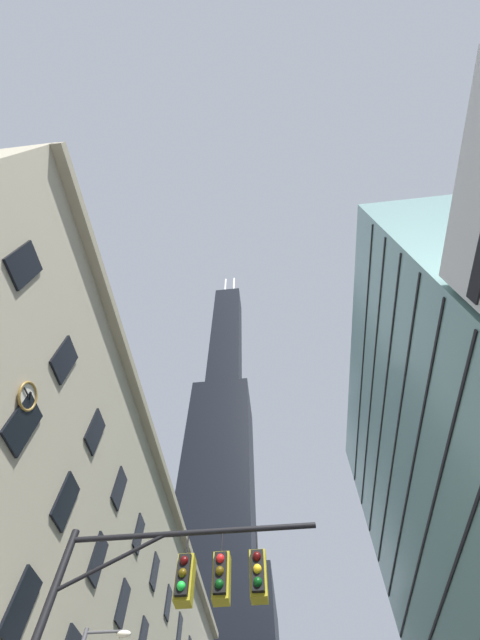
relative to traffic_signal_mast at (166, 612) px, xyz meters
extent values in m
cube|color=#9E937A|center=(-6.81, 20.65, 17.42)|extent=(0.70, 58.32, 0.60)
cube|color=black|center=(-7.01, 5.49, 2.68)|extent=(0.14, 1.40, 2.20)
cube|color=black|center=(-7.01, 0.49, 6.88)|extent=(0.14, 1.40, 2.20)
cube|color=black|center=(-7.01, 5.49, 6.88)|extent=(0.14, 1.40, 2.20)
cube|color=black|center=(-7.01, 10.49, 6.88)|extent=(0.14, 1.40, 2.20)
cube|color=black|center=(-7.01, 15.49, 6.88)|extent=(0.14, 1.40, 2.20)
cube|color=black|center=(-7.01, 20.49, 6.88)|extent=(0.14, 1.40, 2.20)
cube|color=black|center=(-7.01, -4.51, 11.08)|extent=(0.14, 1.40, 2.20)
cube|color=black|center=(-7.01, 0.49, 11.08)|extent=(0.14, 1.40, 2.20)
cube|color=black|center=(-7.01, 5.49, 11.08)|extent=(0.14, 1.40, 2.20)
cube|color=black|center=(-7.01, 10.49, 11.08)|extent=(0.14, 1.40, 2.20)
cube|color=black|center=(-7.01, 15.49, 11.08)|extent=(0.14, 1.40, 2.20)
cube|color=black|center=(-7.01, 20.49, 11.08)|extent=(0.14, 1.40, 2.20)
cube|color=black|center=(-7.01, 25.49, 11.08)|extent=(0.14, 1.40, 2.20)
cube|color=black|center=(-7.01, 30.49, 11.08)|extent=(0.14, 1.40, 2.20)
torus|color=olive|center=(-6.94, -0.17, 7.73)|extent=(0.11, 1.24, 1.24)
cylinder|color=silver|center=(-6.98, -0.17, 7.73)|extent=(0.05, 1.07, 1.07)
cube|color=black|center=(-6.91, -0.08, 7.83)|extent=(0.03, 0.26, 0.29)
cube|color=black|center=(-6.91, -0.39, 7.72)|extent=(0.03, 0.47, 0.06)
cube|color=black|center=(-14.84, 92.98, 74.45)|extent=(20.68, 20.68, 67.35)
cube|color=black|center=(-14.84, 92.98, 150.22)|extent=(13.29, 13.29, 84.19)
cylinder|color=silver|center=(-17.50, 92.98, 206.25)|extent=(1.20, 1.20, 27.88)
cylinder|color=silver|center=(-12.19, 92.98, 206.25)|extent=(1.20, 1.20, 27.88)
cube|color=black|center=(14.90, 23.63, 10.48)|extent=(0.12, 40.60, 0.24)
cube|color=black|center=(14.90, 23.63, 14.48)|extent=(0.12, 40.60, 0.24)
cube|color=black|center=(14.90, 23.63, 18.48)|extent=(0.12, 40.60, 0.24)
cube|color=black|center=(14.90, 23.63, 22.48)|extent=(0.12, 40.60, 0.24)
cube|color=black|center=(14.90, 23.63, 26.48)|extent=(0.12, 40.60, 0.24)
cube|color=black|center=(14.90, 23.63, 30.48)|extent=(0.12, 40.60, 0.24)
cube|color=black|center=(14.90, 23.63, 34.48)|extent=(0.12, 40.60, 0.24)
cylinder|color=black|center=(0.42, -0.06, 1.75)|extent=(6.46, 0.14, 0.14)
cylinder|color=black|center=(-1.52, -0.06, 1.15)|extent=(2.66, 0.10, 1.35)
cylinder|color=black|center=(0.34, -0.06, 1.45)|extent=(0.04, 0.04, 0.60)
cube|color=black|center=(0.34, -0.06, 0.70)|extent=(0.30, 0.30, 0.90)
cube|color=olive|center=(0.34, 0.11, 0.70)|extent=(0.40, 0.40, 1.04)
sphere|color=#450808|center=(0.34, -0.22, 0.98)|extent=(0.20, 0.20, 0.20)
sphere|color=#4B3A08|center=(0.34, -0.22, 0.70)|extent=(0.20, 0.20, 0.20)
sphere|color=green|center=(0.34, -0.22, 0.42)|extent=(0.20, 0.20, 0.20)
cylinder|color=black|center=(1.23, -0.06, 1.45)|extent=(0.04, 0.04, 0.60)
cube|color=black|center=(1.23, -0.06, 0.70)|extent=(0.30, 0.30, 0.90)
cube|color=olive|center=(1.23, 0.11, 0.70)|extent=(0.40, 0.40, 1.04)
sphere|color=red|center=(1.23, -0.22, 0.98)|extent=(0.20, 0.20, 0.20)
sphere|color=#4B3A08|center=(1.23, -0.22, 0.70)|extent=(0.20, 0.20, 0.20)
sphere|color=#083D10|center=(1.23, -0.22, 0.42)|extent=(0.20, 0.20, 0.20)
cylinder|color=black|center=(2.12, -0.06, 1.45)|extent=(0.04, 0.04, 0.60)
cube|color=black|center=(2.12, -0.06, 0.70)|extent=(0.30, 0.30, 0.90)
cube|color=olive|center=(2.12, 0.11, 0.70)|extent=(0.40, 0.40, 1.04)
sphere|color=#450808|center=(2.12, -0.22, 0.98)|extent=(0.20, 0.20, 0.20)
sphere|color=yellow|center=(2.12, -0.22, 0.70)|extent=(0.20, 0.20, 0.20)
sphere|color=#083D10|center=(2.12, -0.22, 0.42)|extent=(0.20, 0.20, 0.20)
cylinder|color=#47474C|center=(-4.55, 7.92, 2.67)|extent=(1.58, 0.10, 0.10)
ellipsoid|color=#EFE5C6|center=(-3.76, 7.92, 2.57)|extent=(0.56, 0.32, 0.24)
camera|label=1|loc=(2.74, -9.85, -4.02)|focal=21.60mm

